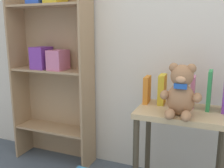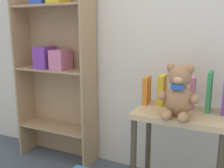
# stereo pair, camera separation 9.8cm
# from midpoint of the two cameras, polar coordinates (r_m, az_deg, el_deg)

# --- Properties ---
(wall_back) EXTENTS (4.80, 0.06, 2.50)m
(wall_back) POSITION_cam_midpoint_polar(r_m,az_deg,el_deg) (1.99, 15.20, 13.73)
(wall_back) COLOR silver
(wall_back) RESTS_ON ground_plane
(bookshelf_side) EXTENTS (0.72, 0.25, 1.68)m
(bookshelf_side) POSITION_cam_midpoint_polar(r_m,az_deg,el_deg) (2.27, -11.38, 5.95)
(bookshelf_side) COLOR tan
(bookshelf_side) RESTS_ON ground_plane
(display_table) EXTENTS (0.58, 0.39, 0.67)m
(display_table) POSITION_cam_midpoint_polar(r_m,az_deg,el_deg) (1.73, 16.86, -10.06)
(display_table) COLOR tan
(display_table) RESTS_ON ground_plane
(teddy_bear) EXTENTS (0.24, 0.22, 0.32)m
(teddy_bear) POSITION_cam_midpoint_polar(r_m,az_deg,el_deg) (1.54, 16.75, -2.05)
(teddy_bear) COLOR #A8754C
(teddy_bear) RESTS_ON display_table
(book_standing_orange) EXTENTS (0.04, 0.13, 0.19)m
(book_standing_orange) POSITION_cam_midpoint_polar(r_m,az_deg,el_deg) (1.79, 9.50, -1.39)
(book_standing_orange) COLOR orange
(book_standing_orange) RESTS_ON display_table
(book_standing_yellow) EXTENTS (0.05, 0.14, 0.21)m
(book_standing_yellow) POSITION_cam_midpoint_polar(r_m,az_deg,el_deg) (1.78, 12.86, -1.32)
(book_standing_yellow) COLOR gold
(book_standing_yellow) RESTS_ON display_table
(book_standing_red) EXTENTS (0.02, 0.11, 0.27)m
(book_standing_red) POSITION_cam_midpoint_polar(r_m,az_deg,el_deg) (1.75, 16.16, -0.74)
(book_standing_red) COLOR red
(book_standing_red) RESTS_ON display_table
(book_standing_pink) EXTENTS (0.03, 0.11, 0.21)m
(book_standing_pink) POSITION_cam_midpoint_polar(r_m,az_deg,el_deg) (1.75, 19.47, -1.92)
(book_standing_pink) COLOR #D17093
(book_standing_pink) RESTS_ON display_table
(book_standing_green) EXTENTS (0.03, 0.13, 0.26)m
(book_standing_green) POSITION_cam_midpoint_polar(r_m,az_deg,el_deg) (1.72, 22.90, -1.60)
(book_standing_green) COLOR #33934C
(book_standing_green) RESTS_ON display_table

